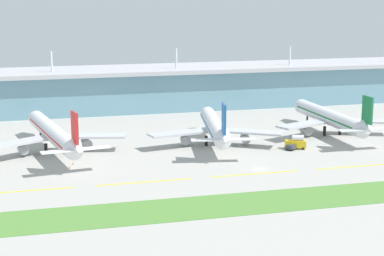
{
  "coord_description": "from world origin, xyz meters",
  "views": [
    {
      "loc": [
        -71.1,
        -185.92,
        53.94
      ],
      "look_at": [
        -12.6,
        33.13,
        7.0
      ],
      "focal_mm": 61.94,
      "sensor_mm": 36.0,
      "label": 1
    }
  ],
  "objects_px": {
    "airliner_near": "(54,134)",
    "fuel_truck": "(296,143)",
    "safety_cone_left_wingtip": "(70,167)",
    "airliner_far": "(331,118)",
    "baggage_cart": "(292,144)",
    "airliner_middle": "(215,127)",
    "safety_cone_nose_front": "(73,163)",
    "pushback_tug": "(292,147)"
  },
  "relations": [
    {
      "from": "baggage_cart",
      "to": "safety_cone_left_wingtip",
      "type": "distance_m",
      "value": 78.29
    },
    {
      "from": "pushback_tug",
      "to": "airliner_near",
      "type": "bearing_deg",
      "value": 167.47
    },
    {
      "from": "pushback_tug",
      "to": "airliner_middle",
      "type": "bearing_deg",
      "value": 148.83
    },
    {
      "from": "airliner_middle",
      "to": "safety_cone_nose_front",
      "type": "bearing_deg",
      "value": -164.08
    },
    {
      "from": "airliner_middle",
      "to": "baggage_cart",
      "type": "xyz_separation_m",
      "value": [
        24.94,
        -11.73,
        -5.18
      ]
    },
    {
      "from": "fuel_truck",
      "to": "safety_cone_left_wingtip",
      "type": "xyz_separation_m",
      "value": [
        -78.54,
        -5.99,
        -1.91
      ]
    },
    {
      "from": "airliner_far",
      "to": "airliner_near",
      "type": "bearing_deg",
      "value": -178.99
    },
    {
      "from": "airliner_near",
      "to": "pushback_tug",
      "type": "height_order",
      "value": "airliner_near"
    },
    {
      "from": "fuel_truck",
      "to": "safety_cone_left_wingtip",
      "type": "relative_size",
      "value": 10.94
    },
    {
      "from": "airliner_middle",
      "to": "fuel_truck",
      "type": "xyz_separation_m",
      "value": [
        25.57,
        -13.4,
        -4.18
      ]
    },
    {
      "from": "airliner_near",
      "to": "pushback_tug",
      "type": "relative_size",
      "value": 13.74
    },
    {
      "from": "airliner_near",
      "to": "baggage_cart",
      "type": "bearing_deg",
      "value": -10.57
    },
    {
      "from": "safety_cone_left_wingtip",
      "to": "safety_cone_nose_front",
      "type": "xyz_separation_m",
      "value": [
        1.47,
        4.7,
        0.0
      ]
    },
    {
      "from": "airliner_middle",
      "to": "safety_cone_nose_front",
      "type": "xyz_separation_m",
      "value": [
        -51.49,
        -14.69,
        -6.09
      ]
    },
    {
      "from": "safety_cone_left_wingtip",
      "to": "safety_cone_nose_front",
      "type": "distance_m",
      "value": 4.92
    },
    {
      "from": "airliner_middle",
      "to": "safety_cone_left_wingtip",
      "type": "distance_m",
      "value": 56.73
    },
    {
      "from": "airliner_middle",
      "to": "airliner_far",
      "type": "xyz_separation_m",
      "value": [
        48.03,
        5.24,
        0.01
      ]
    },
    {
      "from": "airliner_near",
      "to": "safety_cone_nose_front",
      "type": "distance_m",
      "value": 19.66
    },
    {
      "from": "safety_cone_nose_front",
      "to": "fuel_truck",
      "type": "bearing_deg",
      "value": 0.96
    },
    {
      "from": "airliner_near",
      "to": "fuel_truck",
      "type": "bearing_deg",
      "value": -11.62
    },
    {
      "from": "airliner_far",
      "to": "fuel_truck",
      "type": "relative_size",
      "value": 8.18
    },
    {
      "from": "fuel_truck",
      "to": "safety_cone_left_wingtip",
      "type": "height_order",
      "value": "fuel_truck"
    },
    {
      "from": "airliner_far",
      "to": "baggage_cart",
      "type": "distance_m",
      "value": 29.12
    },
    {
      "from": "pushback_tug",
      "to": "safety_cone_nose_front",
      "type": "distance_m",
      "value": 75.21
    },
    {
      "from": "fuel_truck",
      "to": "baggage_cart",
      "type": "bearing_deg",
      "value": 110.65
    },
    {
      "from": "pushback_tug",
      "to": "airliner_far",
      "type": "bearing_deg",
      "value": 38.84
    },
    {
      "from": "airliner_near",
      "to": "airliner_far",
      "type": "xyz_separation_m",
      "value": [
        104.21,
        1.84,
        -0.01
      ]
    },
    {
      "from": "baggage_cart",
      "to": "airliner_near",
      "type": "bearing_deg",
      "value": 169.43
    },
    {
      "from": "safety_cone_left_wingtip",
      "to": "airliner_far",
      "type": "bearing_deg",
      "value": 13.7
    },
    {
      "from": "airliner_far",
      "to": "fuel_truck",
      "type": "distance_m",
      "value": 29.49
    },
    {
      "from": "pushback_tug",
      "to": "safety_cone_nose_front",
      "type": "relative_size",
      "value": 7.11
    },
    {
      "from": "baggage_cart",
      "to": "safety_cone_nose_front",
      "type": "height_order",
      "value": "baggage_cart"
    },
    {
      "from": "airliner_near",
      "to": "airliner_middle",
      "type": "distance_m",
      "value": 56.28
    },
    {
      "from": "pushback_tug",
      "to": "safety_cone_nose_front",
      "type": "xyz_separation_m",
      "value": [
        -75.2,
        -0.35,
        -0.75
      ]
    },
    {
      "from": "airliner_near",
      "to": "safety_cone_left_wingtip",
      "type": "relative_size",
      "value": 97.75
    },
    {
      "from": "safety_cone_left_wingtip",
      "to": "safety_cone_nose_front",
      "type": "relative_size",
      "value": 1.0
    },
    {
      "from": "pushback_tug",
      "to": "safety_cone_left_wingtip",
      "type": "xyz_separation_m",
      "value": [
        -76.68,
        -5.04,
        -0.75
      ]
    },
    {
      "from": "pushback_tug",
      "to": "safety_cone_nose_front",
      "type": "height_order",
      "value": "pushback_tug"
    },
    {
      "from": "fuel_truck",
      "to": "baggage_cart",
      "type": "xyz_separation_m",
      "value": [
        -0.63,
        1.67,
        -1.0
      ]
    },
    {
      "from": "airliner_near",
      "to": "safety_cone_left_wingtip",
      "type": "distance_m",
      "value": 23.81
    },
    {
      "from": "fuel_truck",
      "to": "airliner_far",
      "type": "bearing_deg",
      "value": 39.69
    },
    {
      "from": "airliner_middle",
      "to": "baggage_cart",
      "type": "bearing_deg",
      "value": -25.19
    }
  ]
}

